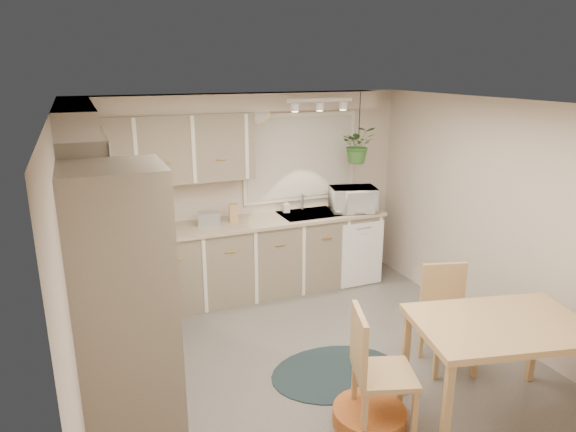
{
  "coord_description": "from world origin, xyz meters",
  "views": [
    {
      "loc": [
        -1.85,
        -3.72,
        2.7
      ],
      "look_at": [
        -0.09,
        0.55,
        1.34
      ],
      "focal_mm": 32.0,
      "sensor_mm": 36.0,
      "label": 1
    }
  ],
  "objects_px": {
    "dining_table": "(496,369)",
    "pet_bed": "(369,416)",
    "chair_left": "(385,371)",
    "microwave": "(353,197)",
    "chair_back": "(450,320)",
    "braided_rug": "(336,373)"
  },
  "relations": [
    {
      "from": "braided_rug",
      "to": "pet_bed",
      "type": "relative_size",
      "value": 2.09
    },
    {
      "from": "chair_back",
      "to": "braided_rug",
      "type": "bearing_deg",
      "value": -0.68
    },
    {
      "from": "chair_back",
      "to": "braided_rug",
      "type": "distance_m",
      "value": 1.14
    },
    {
      "from": "chair_left",
      "to": "chair_back",
      "type": "distance_m",
      "value": 1.11
    },
    {
      "from": "pet_bed",
      "to": "microwave",
      "type": "xyz_separation_m",
      "value": [
        1.23,
        2.52,
        1.06
      ]
    },
    {
      "from": "chair_back",
      "to": "pet_bed",
      "type": "height_order",
      "value": "chair_back"
    },
    {
      "from": "dining_table",
      "to": "chair_left",
      "type": "relative_size",
      "value": 1.33
    },
    {
      "from": "chair_back",
      "to": "pet_bed",
      "type": "bearing_deg",
      "value": 36.72
    },
    {
      "from": "dining_table",
      "to": "chair_left",
      "type": "xyz_separation_m",
      "value": [
        -0.89,
        0.21,
        0.08
      ]
    },
    {
      "from": "chair_left",
      "to": "dining_table",
      "type": "bearing_deg",
      "value": 95.27
    },
    {
      "from": "chair_back",
      "to": "pet_bed",
      "type": "relative_size",
      "value": 1.66
    },
    {
      "from": "microwave",
      "to": "chair_left",
      "type": "bearing_deg",
      "value": -99.2
    },
    {
      "from": "chair_left",
      "to": "microwave",
      "type": "distance_m",
      "value": 2.9
    },
    {
      "from": "chair_left",
      "to": "braided_rug",
      "type": "relative_size",
      "value": 0.81
    },
    {
      "from": "braided_rug",
      "to": "microwave",
      "type": "distance_m",
      "value": 2.42
    },
    {
      "from": "chair_left",
      "to": "microwave",
      "type": "xyz_separation_m",
      "value": [
        1.15,
        2.58,
        0.64
      ]
    },
    {
      "from": "braided_rug",
      "to": "microwave",
      "type": "relative_size",
      "value": 2.16
    },
    {
      "from": "chair_back",
      "to": "microwave",
      "type": "bearing_deg",
      "value": -78.56
    },
    {
      "from": "chair_left",
      "to": "chair_back",
      "type": "bearing_deg",
      "value": 133.99
    },
    {
      "from": "chair_left",
      "to": "microwave",
      "type": "bearing_deg",
      "value": 174.34
    },
    {
      "from": "chair_left",
      "to": "microwave",
      "type": "height_order",
      "value": "microwave"
    },
    {
      "from": "dining_table",
      "to": "pet_bed",
      "type": "xyz_separation_m",
      "value": [
        -0.97,
        0.27,
        -0.34
      ]
    }
  ]
}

